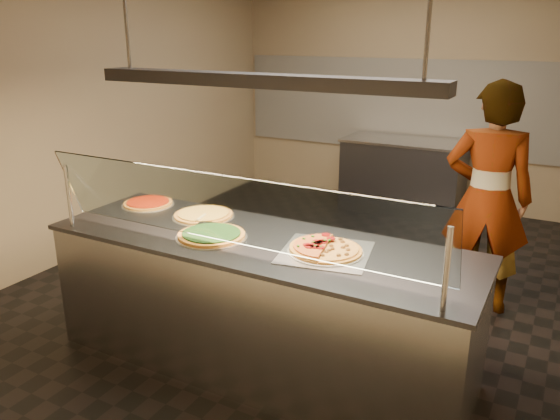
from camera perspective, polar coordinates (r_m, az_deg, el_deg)
The scene contains 16 objects.
ground at distance 5.10m, azimuth 4.08°, elevation -7.96°, with size 5.00×6.00×0.02m, color black.
wall_back at distance 7.46m, azimuth 14.24°, elevation 12.01°, with size 5.00×0.02×3.00m, color #978561.
wall_left at distance 6.09m, azimuth -17.94°, elevation 10.42°, with size 0.02×6.00×3.00m, color #978561.
tile_band at distance 7.46m, azimuth 14.06°, elevation 10.46°, with size 4.90×0.02×1.20m, color silver.
serving_counter at distance 3.78m, azimuth -2.16°, elevation -9.68°, with size 2.90×0.94×0.93m.
sneeze_guard at distance 3.21m, azimuth -5.43°, elevation -0.11°, with size 2.66×0.18×0.54m.
perforated_tray at distance 3.38m, azimuth 4.79°, elevation -4.36°, with size 0.63×0.63×0.01m.
half_pizza_pepperoni at distance 3.41m, azimuth 3.19°, elevation -3.61°, with size 0.30×0.48×0.05m.
half_pizza_sausage at distance 3.34m, azimuth 6.49°, elevation -4.35°, with size 0.30×0.48×0.04m.
pizza_spinach at distance 3.65m, azimuth -7.15°, elevation -2.57°, with size 0.48×0.48×0.03m.
pizza_cheese at distance 4.06m, azimuth -7.97°, elevation -0.45°, with size 0.46×0.46×0.03m.
pizza_tomato at distance 4.42m, azimuth -13.58°, elevation 0.74°, with size 0.41×0.41×0.03m.
pizza_spatula at distance 3.90m, azimuth -7.99°, elevation -1.04°, with size 0.21×0.23×0.02m.
prep_table at distance 7.20m, azimuth 12.71°, elevation 3.53°, with size 1.52×0.74×0.93m.
worker at distance 4.69m, azimuth 20.85°, elevation 1.08°, with size 0.69×0.45×1.89m, color #38353C.
heat_lamp_housing at distance 3.35m, azimuth -2.47°, elevation 13.38°, with size 2.30×0.18×0.08m, color #3D3D43.
Camera 1 is at (1.86, -4.18, 2.23)m, focal length 35.00 mm.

